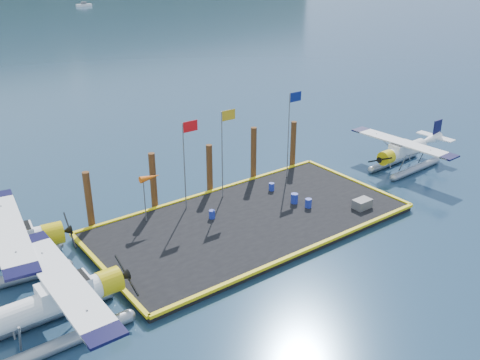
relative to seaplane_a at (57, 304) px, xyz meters
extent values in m
plane|color=#172F47|center=(13.56, 3.06, -1.59)|extent=(4000.00, 4000.00, 0.00)
cube|color=black|center=(13.56, 3.06, -1.39)|extent=(20.00, 10.00, 0.40)
cylinder|color=gray|center=(-0.43, 1.18, -1.26)|extent=(6.64, 0.65, 0.64)
cylinder|color=gray|center=(-0.43, -1.18, -1.26)|extent=(6.64, 0.65, 0.64)
cylinder|color=white|center=(-0.22, 0.00, 0.18)|extent=(4.98, 1.18, 1.18)
cube|color=white|center=(0.42, 0.00, 0.56)|extent=(2.36, 1.18, 0.96)
cube|color=black|center=(0.74, 0.00, 0.77)|extent=(1.50, 1.13, 0.59)
cylinder|color=gold|center=(2.56, 0.00, 0.18)|extent=(1.07, 1.24, 1.24)
cube|color=black|center=(3.48, 0.00, 0.18)|extent=(0.07, 2.38, 1.20)
cube|color=white|center=(0.42, 0.00, 1.09)|extent=(1.61, 9.64, 0.13)
cube|color=black|center=(0.43, 4.60, 1.09)|extent=(1.61, 0.97, 0.14)
cube|color=black|center=(0.42, -4.61, 1.09)|extent=(1.61, 0.97, 0.14)
cylinder|color=gray|center=(-1.24, 5.38, -1.26)|extent=(6.82, 1.58, 0.66)
cube|color=white|center=(-0.21, 6.45, 0.61)|extent=(2.55, 1.52, 0.99)
cube|color=black|center=(0.12, 6.41, 0.83)|extent=(1.68, 1.35, 0.60)
cylinder|color=gold|center=(1.97, 6.15, 0.22)|extent=(1.26, 1.41, 1.27)
cube|color=black|center=(2.89, 6.02, 0.22)|extent=(0.40, 2.43, 1.23)
cube|color=white|center=(-0.21, 6.45, 1.15)|extent=(2.98, 10.00, 0.13)
cube|color=black|center=(-0.85, 1.78, 1.15)|extent=(1.76, 1.20, 0.14)
cylinder|color=gray|center=(29.57, 2.09, -1.30)|extent=(5.92, 0.84, 0.57)
cylinder|color=gray|center=(29.48, 4.18, -1.30)|extent=(5.92, 0.84, 0.57)
cylinder|color=white|center=(29.33, 3.13, -0.01)|extent=(4.47, 1.25, 1.05)
cube|color=white|center=(28.76, 3.10, 0.32)|extent=(2.14, 1.14, 0.86)
cube|color=black|center=(28.48, 3.09, 0.51)|extent=(1.38, 1.06, 0.52)
cylinder|color=gold|center=(26.86, 3.01, -0.01)|extent=(1.00, 1.15, 1.10)
cube|color=black|center=(26.05, 2.98, -0.01)|extent=(0.15, 2.12, 1.07)
cube|color=white|center=(28.76, 3.10, 0.79)|extent=(1.82, 8.63, 0.11)
cube|color=black|center=(28.95, -0.99, 0.79)|extent=(1.47, 0.92, 0.12)
cube|color=black|center=(28.58, 7.19, 0.79)|extent=(1.47, 0.92, 0.12)
cube|color=black|center=(33.71, 3.33, 0.84)|extent=(1.05, 0.16, 1.62)
cube|color=white|center=(33.61, 3.32, 0.22)|extent=(1.00, 3.27, 0.10)
cylinder|color=#1C2C9C|center=(11.64, 4.62, -0.91)|extent=(0.40, 0.40, 0.56)
cylinder|color=#1C2C9C|center=(17.71, 2.04, -0.88)|extent=(0.44, 0.44, 0.62)
cylinder|color=#1C2C9C|center=(17.42, 3.11, -0.84)|extent=(0.48, 0.48, 0.68)
cylinder|color=#1C2C9C|center=(17.49, 5.62, -0.91)|extent=(0.40, 0.40, 0.56)
cube|color=#515155|center=(20.55, -0.19, -0.88)|extent=(1.23, 0.82, 0.61)
cylinder|color=gray|center=(11.06, 6.86, 1.81)|extent=(0.08, 0.08, 6.00)
cube|color=red|center=(11.61, 6.86, 4.46)|extent=(1.10, 0.03, 0.70)
cylinder|color=gray|center=(14.06, 6.86, 1.91)|extent=(0.08, 0.08, 6.20)
cube|color=gold|center=(14.61, 6.86, 4.66)|extent=(1.10, 0.03, 0.70)
cylinder|color=gray|center=(20.06, 6.86, 2.06)|extent=(0.08, 0.08, 6.50)
cube|color=navy|center=(20.61, 6.86, 4.96)|extent=(1.10, 0.03, 0.70)
cylinder|color=gray|center=(8.06, 6.86, 0.31)|extent=(0.07, 0.07, 3.00)
cone|color=#E95B0C|center=(8.56, 6.86, 1.71)|extent=(1.40, 0.44, 0.44)
cylinder|color=#4D2E16|center=(5.06, 8.46, 0.41)|extent=(0.44, 0.44, 4.00)
cylinder|color=#4D2E16|center=(9.56, 8.46, 0.51)|extent=(0.44, 0.44, 4.20)
cylinder|color=#4D2E16|center=(14.06, 8.46, 0.31)|extent=(0.44, 0.44, 3.80)
cylinder|color=#4D2E16|center=(18.06, 8.46, 0.56)|extent=(0.44, 0.44, 4.30)
cylinder|color=#4D2E16|center=(22.06, 8.46, 0.41)|extent=(0.44, 0.44, 4.00)
camera|label=1|loc=(-5.34, -21.02, 14.92)|focal=40.00mm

